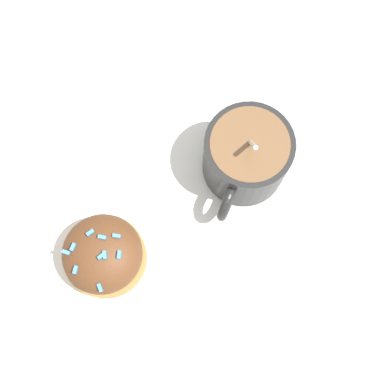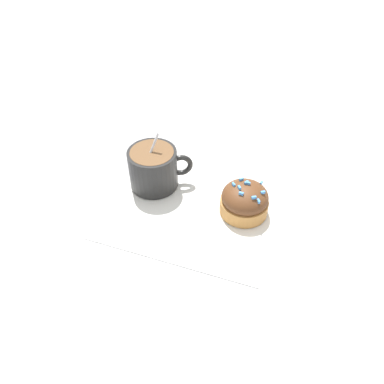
{
  "view_description": "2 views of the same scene",
  "coord_description": "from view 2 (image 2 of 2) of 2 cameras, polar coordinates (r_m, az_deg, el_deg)",
  "views": [
    {
      "loc": [
        -0.06,
        -0.11,
        0.52
      ],
      "look_at": [
        0.02,
        -0.01,
        0.04
      ],
      "focal_mm": 50.0,
      "sensor_mm": 36.0,
      "label": 1
    },
    {
      "loc": [
        -0.14,
        0.42,
        0.44
      ],
      "look_at": [
        -0.0,
        0.02,
        0.04
      ],
      "focal_mm": 35.0,
      "sensor_mm": 36.0,
      "label": 2
    }
  ],
  "objects": [
    {
      "name": "paper_napkin",
      "position": [
        0.62,
        0.57,
        -1.25
      ],
      "size": [
        0.27,
        0.27,
        0.0
      ],
      "color": "white",
      "rests_on": "ground_plane"
    },
    {
      "name": "coffee_cup",
      "position": [
        0.63,
        -5.83,
        3.83
      ],
      "size": [
        0.1,
        0.08,
        0.1
      ],
      "color": "black",
      "rests_on": "paper_napkin"
    },
    {
      "name": "ground_plane",
      "position": [
        0.63,
        0.57,
        -1.35
      ],
      "size": [
        3.0,
        3.0,
        0.0
      ],
      "primitive_type": "plane",
      "color": "#B2B2B7"
    },
    {
      "name": "frosted_pastry",
      "position": [
        0.59,
        8.02,
        -1.22
      ],
      "size": [
        0.08,
        0.08,
        0.06
      ],
      "color": "#C18442",
      "rests_on": "paper_napkin"
    }
  ]
}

